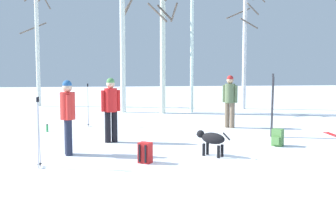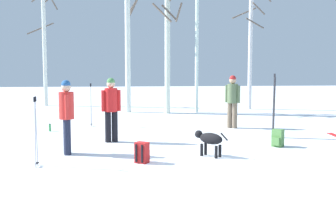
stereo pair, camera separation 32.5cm
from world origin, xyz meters
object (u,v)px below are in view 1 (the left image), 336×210
object	(u,v)px
backpack_1	(145,153)
birch_tree_0	(38,43)
dog	(211,139)
birch_tree_2	(163,43)
person_2	(68,112)
ski_poles_1	(39,130)
water_bottle_0	(47,128)
person_0	(230,98)
birch_tree_1	(123,26)
ski_pair_planted_0	(272,106)
birch_tree_4	(245,38)
backpack_0	(277,138)
birch_tree_3	(192,17)
ski_poles_0	(88,104)
person_1	(111,106)

from	to	relation	value
backpack_1	birch_tree_0	distance (m)	13.84
dog	birch_tree_2	bearing A→B (deg)	91.58
person_2	ski_poles_1	distance (m)	1.26
person_2	water_bottle_0	bearing A→B (deg)	106.96
person_0	birch_tree_1	size ratio (longest dim) A/B	0.24
ski_pair_planted_0	birch_tree_4	world-z (taller)	birch_tree_4
backpack_0	birch_tree_3	world-z (taller)	birch_tree_3
ski_poles_0	birch_tree_4	xyz separation A→B (m)	(6.80, 4.87, 2.51)
birch_tree_2	birch_tree_0	bearing A→B (deg)	146.19
dog	backpack_0	bearing A→B (deg)	26.27
person_1	ski_poles_0	size ratio (longest dim) A/B	1.19
person_0	ski_poles_1	xyz separation A→B (m)	(-5.19, -4.78, -0.22)
ski_poles_0	birch_tree_3	distance (m)	6.46
backpack_0	birch_tree_4	world-z (taller)	birch_tree_4
birch_tree_2	person_2	bearing A→B (deg)	-110.83
dog	birch_tree_0	size ratio (longest dim) A/B	0.11
ski_poles_1	birch_tree_3	distance (m)	10.91
ski_poles_1	birch_tree_3	xyz separation A→B (m)	(4.69, 9.27, 3.30)
person_0	backpack_1	xyz separation A→B (m)	(-3.05, -4.62, -0.77)
birch_tree_4	birch_tree_3	bearing A→B (deg)	-156.84
dog	ski_poles_0	bearing A→B (deg)	122.27
person_2	ski_pair_planted_0	world-z (taller)	ski_pair_planted_0
ski_poles_1	birch_tree_0	world-z (taller)	birch_tree_0
birch_tree_3	birch_tree_2	bearing A→B (deg)	-169.28
birch_tree_3	ski_pair_planted_0	bearing A→B (deg)	-79.15
water_bottle_0	backpack_1	bearing A→B (deg)	-58.17
backpack_0	ski_poles_1	bearing A→B (deg)	-164.02
birch_tree_4	backpack_1	bearing A→B (deg)	-117.00
ski_pair_planted_0	ski_poles_1	distance (m)	6.59
ski_poles_1	birch_tree_0	distance (m)	13.34
ski_poles_0	backpack_0	size ratio (longest dim) A/B	3.26
person_0	birch_tree_3	world-z (taller)	birch_tree_3
ski_poles_1	dog	bearing A→B (deg)	10.08
birch_tree_0	backpack_0	bearing A→B (deg)	-54.90
ski_poles_1	backpack_0	xyz separation A→B (m)	(5.59, 1.60, -0.55)
ski_poles_1	water_bottle_0	bearing A→B (deg)	97.51
ski_poles_1	birch_tree_2	size ratio (longest dim) A/B	0.25
birch_tree_1	birch_tree_3	xyz separation A→B (m)	(2.91, -0.43, 0.35)
person_0	water_bottle_0	size ratio (longest dim) A/B	7.15
person_1	ski_poles_0	xyz separation A→B (m)	(-0.81, 2.94, -0.21)
ski_pair_planted_0	birch_tree_1	size ratio (longest dim) A/B	0.25
ski_poles_1	birch_tree_2	distance (m)	9.91
person_1	person_2	world-z (taller)	same
person_2	birch_tree_1	world-z (taller)	birch_tree_1
dog	person_1	bearing A→B (deg)	139.29
backpack_0	backpack_1	world-z (taller)	same
birch_tree_0	birch_tree_1	distance (m)	5.29
ski_pair_planted_0	backpack_0	distance (m)	1.50
ski_pair_planted_0	birch_tree_2	xyz separation A→B (m)	(-2.48, 6.15, 2.04)
birch_tree_3	backpack_0	bearing A→B (deg)	-83.34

